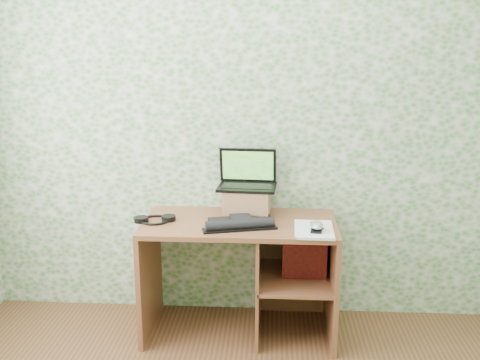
# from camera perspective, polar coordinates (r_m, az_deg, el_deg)

# --- Properties ---
(wall_back) EXTENTS (3.50, 0.00, 3.50)m
(wall_back) POSITION_cam_1_polar(r_m,az_deg,el_deg) (3.51, 0.27, 5.71)
(wall_back) COLOR silver
(wall_back) RESTS_ON ground
(desk) EXTENTS (1.20, 0.60, 0.75)m
(desk) POSITION_cam_1_polar(r_m,az_deg,el_deg) (3.46, 1.29, -8.54)
(desk) COLOR brown
(desk) RESTS_ON floor
(riser) EXTENTS (0.31, 0.26, 0.17)m
(riser) POSITION_cam_1_polar(r_m,az_deg,el_deg) (3.45, 0.75, -2.32)
(riser) COLOR #A7714A
(riser) RESTS_ON desk
(laptop) EXTENTS (0.39, 0.28, 0.25)m
(laptop) POSITION_cam_1_polar(r_m,az_deg,el_deg) (3.45, 0.79, 0.19)
(laptop) COLOR black
(laptop) RESTS_ON riser
(keyboard) EXTENTS (0.46, 0.33, 0.06)m
(keyboard) POSITION_cam_1_polar(r_m,az_deg,el_deg) (3.25, 0.05, -4.60)
(keyboard) COLOR black
(keyboard) RESTS_ON desk
(headphones) EXTENTS (0.25, 0.22, 0.03)m
(headphones) POSITION_cam_1_polar(r_m,az_deg,el_deg) (3.38, -9.06, -4.17)
(headphones) COLOR black
(headphones) RESTS_ON desk
(notepad) EXTENTS (0.24, 0.33, 0.02)m
(notepad) POSITION_cam_1_polar(r_m,az_deg,el_deg) (3.20, 7.89, -5.27)
(notepad) COLOR silver
(notepad) RESTS_ON desk
(mouse) EXTENTS (0.09, 0.13, 0.04)m
(mouse) POSITION_cam_1_polar(r_m,az_deg,el_deg) (3.16, 8.17, -5.01)
(mouse) COLOR #BCBCBF
(mouse) RESTS_ON notepad
(pen) EXTENTS (0.07, 0.13, 0.01)m
(pen) POSITION_cam_1_polar(r_m,az_deg,el_deg) (3.24, 8.20, -4.81)
(pen) COLOR black
(pen) RESTS_ON notepad
(red_box) EXTENTS (0.28, 0.09, 0.33)m
(red_box) POSITION_cam_1_polar(r_m,az_deg,el_deg) (3.41, 6.90, -7.64)
(red_box) COLOR maroon
(red_box) RESTS_ON desk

